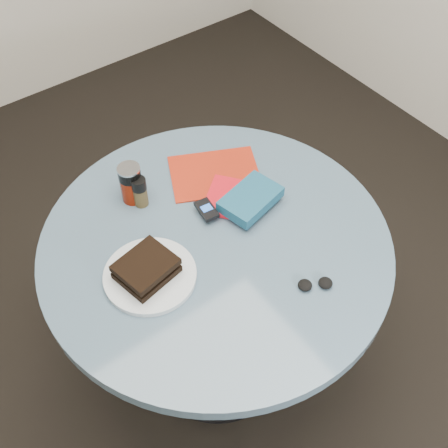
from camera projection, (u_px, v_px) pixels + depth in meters
ground at (218, 362)px, 2.16m from camera, size 4.00×4.00×0.00m
table at (216, 274)px, 1.71m from camera, size 1.00×1.00×0.75m
plate at (150, 275)px, 1.50m from camera, size 0.27×0.27×0.02m
sandwich at (146, 268)px, 1.47m from camera, size 0.17×0.15×0.05m
soda_can at (131, 183)px, 1.64m from camera, size 0.09×0.09×0.13m
pepper_grinder at (140, 192)px, 1.64m from camera, size 0.05×0.05×0.10m
magazine at (215, 174)px, 1.75m from camera, size 0.34×0.30×0.00m
red_book at (225, 197)px, 1.68m from camera, size 0.19×0.18×0.01m
novel at (251, 199)px, 1.64m from camera, size 0.20×0.15×0.03m
mp3_player at (207, 210)px, 1.63m from camera, size 0.05×0.08×0.01m
headphones at (315, 284)px, 1.48m from camera, size 0.10×0.08×0.02m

